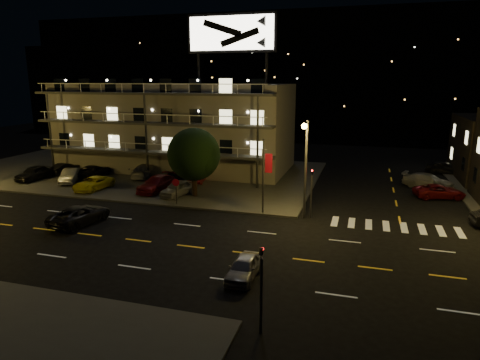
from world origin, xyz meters
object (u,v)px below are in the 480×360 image
(road_car_east, at_px, (244,267))
(tree, at_px, (194,156))
(lot_car_4, at_px, (178,188))
(lot_car_7, at_px, (147,171))
(road_car_west, at_px, (80,215))
(lot_car_2, at_px, (93,183))

(road_car_east, bearing_deg, tree, 121.80)
(lot_car_4, bearing_deg, lot_car_7, 149.81)
(road_car_west, bearing_deg, lot_car_4, -105.52)
(lot_car_4, xyz_separation_m, road_car_east, (10.89, -14.74, -0.22))
(road_car_east, relative_size, road_car_west, 0.71)
(tree, xyz_separation_m, lot_car_2, (-10.74, -0.73, -3.24))
(lot_car_2, height_order, road_car_east, lot_car_2)
(road_car_east, bearing_deg, road_car_west, 160.34)
(lot_car_2, bearing_deg, road_car_east, -28.46)
(tree, relative_size, road_car_west, 1.24)
(lot_car_2, distance_m, road_car_east, 24.67)
(tree, bearing_deg, road_car_east, -58.36)
(tree, height_order, lot_car_2, tree)
(lot_car_2, xyz_separation_m, road_car_east, (20.05, -14.38, -0.15))
(lot_car_4, bearing_deg, road_car_west, -100.91)
(lot_car_4, height_order, road_car_east, lot_car_4)
(tree, height_order, road_car_east, tree)
(tree, distance_m, lot_car_4, 3.57)
(lot_car_2, height_order, road_car_west, road_car_west)
(lot_car_2, relative_size, lot_car_7, 0.87)
(road_car_west, bearing_deg, lot_car_2, -52.53)
(lot_car_7, bearing_deg, road_car_west, 94.85)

